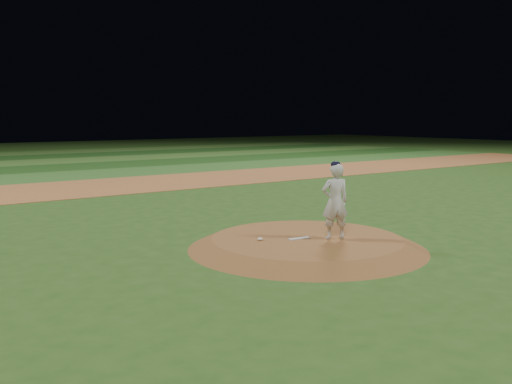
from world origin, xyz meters
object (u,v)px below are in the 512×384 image
rosin_bag (260,239)px  pitching_rubber (299,238)px  pitchers_mound (307,243)px  pitcher_on_mound (335,201)px

rosin_bag → pitching_rubber: bearing=-26.0°
pitching_rubber → rosin_bag: 0.91m
pitchers_mound → rosin_bag: (-1.06, 0.39, 0.16)m
pitchers_mound → pitching_rubber: 0.28m
pitchers_mound → pitcher_on_mound: 1.18m
pitching_rubber → rosin_bag: (-0.82, 0.40, 0.02)m
pitchers_mound → pitching_rubber: bearing=-177.8°
pitching_rubber → pitcher_on_mound: size_ratio=0.30×
pitchers_mound → rosin_bag: size_ratio=43.17×
pitchers_mound → pitcher_on_mound: size_ratio=3.08×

